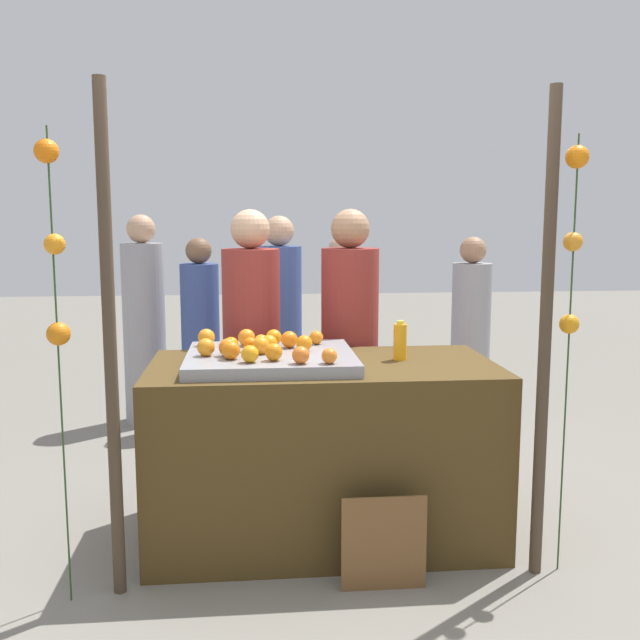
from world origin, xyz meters
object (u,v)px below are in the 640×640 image
(stall_counter, at_px, (323,450))
(vendor_right, at_px, (349,362))
(juice_bottle, at_px, (400,342))
(vendor_left, at_px, (252,363))
(orange_1, at_px, (206,347))
(chalkboard_sign, at_px, (384,544))
(orange_0, at_px, (301,355))

(stall_counter, xyz_separation_m, vendor_right, (0.23, 0.64, 0.33))
(juice_bottle, distance_m, vendor_right, 0.66)
(stall_counter, relative_size, vendor_left, 1.03)
(orange_1, xyz_separation_m, vendor_left, (0.22, 0.74, -0.23))
(stall_counter, relative_size, chalkboard_sign, 3.94)
(orange_0, height_order, vendor_left, vendor_left)
(orange_1, height_order, juice_bottle, juice_bottle)
(orange_0, bearing_deg, orange_1, 152.84)
(orange_0, xyz_separation_m, vendor_left, (-0.23, 0.97, -0.23))
(orange_0, relative_size, vendor_left, 0.05)
(orange_1, xyz_separation_m, juice_bottle, (0.99, 0.11, -0.01))
(juice_bottle, xyz_separation_m, vendor_left, (-0.77, 0.62, -0.22))
(chalkboard_sign, distance_m, vendor_left, 1.49)
(orange_0, xyz_separation_m, vendor_right, (0.36, 0.94, -0.23))
(juice_bottle, height_order, vendor_right, vendor_right)
(vendor_right, bearing_deg, vendor_left, 177.19)
(chalkboard_sign, bearing_deg, vendor_right, 89.55)
(stall_counter, bearing_deg, orange_1, -173.53)
(vendor_right, bearing_deg, orange_1, -138.65)
(orange_1, relative_size, vendor_left, 0.05)
(chalkboard_sign, distance_m, vendor_right, 1.35)
(vendor_left, xyz_separation_m, vendor_right, (0.58, -0.03, 0.00))
(orange_1, height_order, vendor_left, vendor_left)
(chalkboard_sign, relative_size, vendor_left, 0.26)
(chalkboard_sign, xyz_separation_m, vendor_left, (-0.57, 1.24, 0.58))
(orange_0, bearing_deg, chalkboard_sign, -38.40)
(stall_counter, distance_m, vendor_left, 0.83)
(stall_counter, relative_size, vendor_right, 1.03)
(chalkboard_sign, relative_size, vendor_right, 0.26)
(juice_bottle, xyz_separation_m, chalkboard_sign, (-0.19, -0.62, -0.81))
(stall_counter, relative_size, orange_0, 21.33)
(chalkboard_sign, xyz_separation_m, vendor_right, (0.01, 1.22, 0.58))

